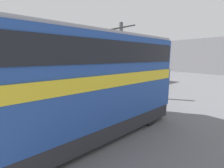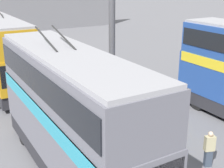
{
  "view_description": "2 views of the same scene",
  "coord_description": "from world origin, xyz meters",
  "px_view_note": "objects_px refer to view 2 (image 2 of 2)",
  "views": [
    {
      "loc": [
        0.94,
        -10.98,
        4.02
      ],
      "look_at": [
        10.53,
        0.2,
        1.37
      ],
      "focal_mm": 24.0,
      "sensor_mm": 36.0,
      "label": 1
    },
    {
      "loc": [
        -3.95,
        9.11,
        7.41
      ],
      "look_at": [
        11.23,
        0.17,
        1.42
      ],
      "focal_mm": 50.0,
      "sensor_mm": 36.0,
      "label": 2
    }
  ],
  "objects_px": {
    "person_aisle_foreground": "(209,148)",
    "oil_drum": "(178,103)",
    "bus_right_far": "(2,50)",
    "bus_right_mid": "(70,107)"
  },
  "relations": [
    {
      "from": "bus_right_far",
      "to": "person_aisle_foreground",
      "type": "xyz_separation_m",
      "value": [
        -14.13,
        -4.98,
        -1.94
      ]
    },
    {
      "from": "person_aisle_foreground",
      "to": "oil_drum",
      "type": "distance_m",
      "value": 5.85
    },
    {
      "from": "bus_right_far",
      "to": "oil_drum",
      "type": "relative_size",
      "value": 11.3
    },
    {
      "from": "bus_right_mid",
      "to": "bus_right_far",
      "type": "xyz_separation_m",
      "value": [
        11.69,
        0.0,
        -0.04
      ]
    },
    {
      "from": "bus_right_far",
      "to": "person_aisle_foreground",
      "type": "height_order",
      "value": "bus_right_far"
    },
    {
      "from": "bus_right_far",
      "to": "oil_drum",
      "type": "xyz_separation_m",
      "value": [
        -9.07,
        -7.87,
        -2.36
      ]
    },
    {
      "from": "bus_right_mid",
      "to": "bus_right_far",
      "type": "distance_m",
      "value": 11.69
    },
    {
      "from": "bus_right_mid",
      "to": "person_aisle_foreground",
      "type": "bearing_deg",
      "value": -116.12
    },
    {
      "from": "person_aisle_foreground",
      "to": "oil_drum",
      "type": "xyz_separation_m",
      "value": [
        5.06,
        -2.89,
        -0.41
      ]
    },
    {
      "from": "bus_right_mid",
      "to": "person_aisle_foreground",
      "type": "xyz_separation_m",
      "value": [
        -2.44,
        -4.98,
        -1.99
      ]
    }
  ]
}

